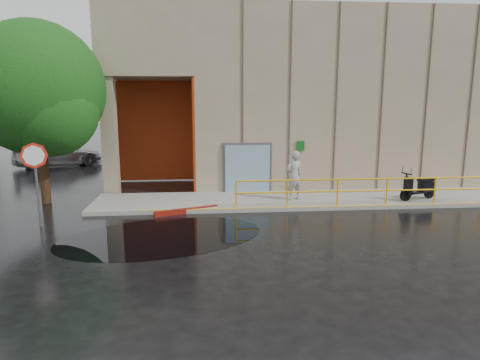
{
  "coord_description": "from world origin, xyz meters",
  "views": [
    {
      "loc": [
        -1.67,
        -12.05,
        4.14
      ],
      "look_at": [
        -0.37,
        3.0,
        1.22
      ],
      "focal_mm": 32.0,
      "sensor_mm": 36.0,
      "label": 1
    }
  ],
  "objects_px": {
    "tree_near": "(40,94)",
    "stop_sign": "(35,166)",
    "red_curb": "(187,211)",
    "person": "(294,175)",
    "car_c": "(58,154)",
    "scooter": "(419,180)"
  },
  "relations": [
    {
      "from": "car_c",
      "to": "person",
      "type": "bearing_deg",
      "value": -158.62
    },
    {
      "from": "person",
      "to": "tree_near",
      "type": "bearing_deg",
      "value": -27.89
    },
    {
      "from": "red_curb",
      "to": "tree_near",
      "type": "relative_size",
      "value": 0.34
    },
    {
      "from": "person",
      "to": "tree_near",
      "type": "height_order",
      "value": "tree_near"
    },
    {
      "from": "scooter",
      "to": "stop_sign",
      "type": "bearing_deg",
      "value": 169.82
    },
    {
      "from": "red_curb",
      "to": "tree_near",
      "type": "height_order",
      "value": "tree_near"
    },
    {
      "from": "red_curb",
      "to": "stop_sign",
      "type": "bearing_deg",
      "value": -165.46
    },
    {
      "from": "scooter",
      "to": "stop_sign",
      "type": "distance_m",
      "value": 14.0
    },
    {
      "from": "tree_near",
      "to": "stop_sign",
      "type": "bearing_deg",
      "value": -76.08
    },
    {
      "from": "tree_near",
      "to": "scooter",
      "type": "bearing_deg",
      "value": -4.71
    },
    {
      "from": "scooter",
      "to": "tree_near",
      "type": "bearing_deg",
      "value": 157.04
    },
    {
      "from": "person",
      "to": "stop_sign",
      "type": "xyz_separation_m",
      "value": [
        -8.89,
        -2.37,
        0.86
      ]
    },
    {
      "from": "stop_sign",
      "to": "tree_near",
      "type": "distance_m",
      "value": 3.98
    },
    {
      "from": "red_curb",
      "to": "tree_near",
      "type": "distance_m",
      "value": 7.17
    },
    {
      "from": "person",
      "to": "car_c",
      "type": "relative_size",
      "value": 0.38
    },
    {
      "from": "stop_sign",
      "to": "tree_near",
      "type": "bearing_deg",
      "value": 104.86
    },
    {
      "from": "stop_sign",
      "to": "red_curb",
      "type": "distance_m",
      "value": 5.22
    },
    {
      "from": "stop_sign",
      "to": "tree_near",
      "type": "height_order",
      "value": "tree_near"
    },
    {
      "from": "scooter",
      "to": "red_curb",
      "type": "height_order",
      "value": "scooter"
    },
    {
      "from": "scooter",
      "to": "tree_near",
      "type": "relative_size",
      "value": 0.25
    },
    {
      "from": "stop_sign",
      "to": "person",
      "type": "bearing_deg",
      "value": 15.87
    },
    {
      "from": "person",
      "to": "car_c",
      "type": "height_order",
      "value": "person"
    }
  ]
}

